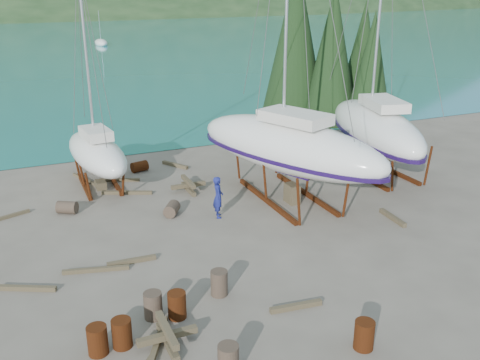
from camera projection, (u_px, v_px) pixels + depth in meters
name	position (u px, v px, depth m)	size (l,w,h in m)	color
ground	(215.00, 267.00, 19.82)	(600.00, 600.00, 0.00)	#595146
bay_water	(5.00, 4.00, 290.49)	(700.00, 700.00, 0.00)	#1B728A
far_hill	(5.00, 4.00, 294.79)	(800.00, 360.00, 110.00)	#1B3219
far_house_right	(102.00, 5.00, 193.44)	(6.60, 5.60, 5.60)	beige
cypress_near_right	(332.00, 55.00, 32.87)	(3.60, 3.60, 10.00)	black
cypress_mid_right	(371.00, 72.00, 32.02)	(3.06, 3.06, 8.50)	black
cypress_back_left	(295.00, 38.00, 33.72)	(4.14, 4.14, 11.50)	black
cypress_far_right	(362.00, 60.00, 35.07)	(3.24, 3.24, 9.00)	black
moored_boat_mid	(101.00, 43.00, 92.21)	(2.00, 5.00, 6.05)	white
large_sailboat_near	(288.00, 145.00, 25.19)	(6.99, 11.12, 16.92)	white
large_sailboat_far	(376.00, 127.00, 28.84)	(5.28, 10.48, 15.94)	white
small_sailboat_shore	(97.00, 153.00, 27.14)	(3.02, 7.12, 11.04)	white
worker	(218.00, 197.00, 23.79)	(0.70, 0.46, 1.91)	navy
drum_4	(140.00, 166.00, 29.86)	(0.58, 0.58, 0.88)	#5D300F
drum_5	(219.00, 283.00, 17.92)	(0.58, 0.58, 0.88)	#2D2823
drum_7	(364.00, 335.00, 15.25)	(0.58, 0.58, 0.88)	#5D300F
drum_9	(67.00, 207.00, 24.38)	(0.58, 0.58, 0.88)	#2D2823
drum_10	(98.00, 340.00, 15.03)	(0.58, 0.58, 0.88)	#5D300F
drum_11	(172.00, 209.00, 24.20)	(0.58, 0.58, 0.88)	#2D2823
drum_13	(122.00, 333.00, 15.33)	(0.58, 0.58, 0.88)	#5D300F
drum_14	(177.00, 305.00, 16.67)	(0.58, 0.58, 0.88)	#5D300F
drum_16	(153.00, 305.00, 16.66)	(0.58, 0.58, 0.88)	#2D2823
drum_17	(228.00, 360.00, 14.25)	(0.58, 0.58, 0.88)	#2D2823
timber_0	(85.00, 180.00, 28.49)	(0.14, 2.45, 0.14)	brown
timber_1	(393.00, 218.00, 23.77)	(0.19, 1.82, 0.19)	brown
timber_4	(132.00, 261.00, 20.07)	(0.17, 1.83, 0.17)	brown
timber_5	(155.00, 350.00, 15.19)	(0.16, 3.03, 0.16)	brown
timber_6	(175.00, 165.00, 30.72)	(0.19, 1.84, 0.19)	brown
timber_7	(296.00, 306.00, 17.24)	(0.17, 1.78, 0.17)	brown
timber_9	(119.00, 180.00, 28.41)	(0.15, 2.14, 0.15)	brown
timber_10	(127.00, 193.00, 26.68)	(0.16, 2.53, 0.16)	brown
timber_11	(96.00, 270.00, 19.47)	(0.15, 2.38, 0.15)	brown
timber_12	(26.00, 288.00, 18.27)	(0.17, 2.10, 0.17)	brown
timber_pile_fore	(167.00, 336.00, 15.44)	(1.80, 1.80, 0.60)	brown
timber_pile_aft	(188.00, 185.00, 27.03)	(1.80, 1.80, 0.60)	brown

